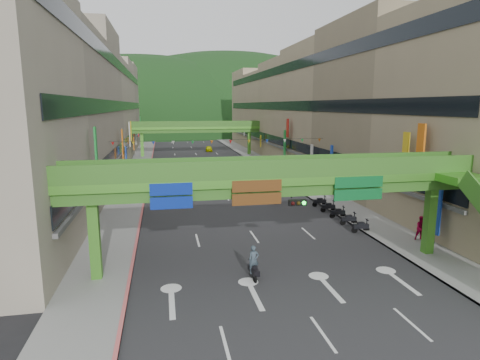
# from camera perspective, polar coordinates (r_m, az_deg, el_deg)

# --- Properties ---
(ground) EXTENTS (320.00, 320.00, 0.00)m
(ground) POSITION_cam_1_polar(r_m,az_deg,el_deg) (21.56, 9.56, -18.06)
(ground) COLOR black
(ground) RESTS_ON ground
(road_slab) EXTENTS (18.00, 140.00, 0.02)m
(road_slab) POSITION_cam_1_polar(r_m,az_deg,el_deg) (68.78, -5.05, 1.94)
(road_slab) COLOR #28282B
(road_slab) RESTS_ON ground
(sidewalk_left) EXTENTS (4.00, 140.00, 0.15)m
(sidewalk_left) POSITION_cam_1_polar(r_m,az_deg,el_deg) (68.55, -14.24, 1.69)
(sidewalk_left) COLOR gray
(sidewalk_left) RESTS_ON ground
(sidewalk_right) EXTENTS (4.00, 140.00, 0.15)m
(sidewalk_right) POSITION_cam_1_polar(r_m,az_deg,el_deg) (70.72, 3.86, 2.25)
(sidewalk_right) COLOR gray
(sidewalk_right) RESTS_ON ground
(curb_left) EXTENTS (0.20, 140.00, 0.18)m
(curb_left) POSITION_cam_1_polar(r_m,az_deg,el_deg) (68.46, -12.65, 1.76)
(curb_left) COLOR #CC5959
(curb_left) RESTS_ON ground
(curb_right) EXTENTS (0.20, 140.00, 0.18)m
(curb_right) POSITION_cam_1_polar(r_m,az_deg,el_deg) (70.26, 2.36, 2.23)
(curb_right) COLOR gray
(curb_right) RESTS_ON ground
(building_row_left) EXTENTS (12.80, 95.00, 19.00)m
(building_row_left) POSITION_cam_1_polar(r_m,az_deg,el_deg) (68.73, -21.29, 9.18)
(building_row_left) COLOR #9E937F
(building_row_left) RESTS_ON ground
(building_row_right) EXTENTS (12.80, 95.00, 19.00)m
(building_row_right) POSITION_cam_1_polar(r_m,az_deg,el_deg) (72.42, 10.12, 9.76)
(building_row_right) COLOR gray
(building_row_right) RESTS_ON ground
(overpass_near) EXTENTS (28.00, 12.27, 7.10)m
(overpass_near) POSITION_cam_1_polar(r_m,az_deg,el_deg) (24.85, 7.64, -1.30)
(overpass_near) COLOR #4C9E2D
(overpass_near) RESTS_ON ground
(overpass_far) EXTENTS (28.00, 2.20, 7.10)m
(overpass_far) POSITION_cam_1_polar(r_m,az_deg,el_deg) (83.09, -6.19, 7.15)
(overpass_far) COLOR #4C9E2D
(overpass_far) RESTS_ON ground
(hill_left) EXTENTS (168.00, 140.00, 112.00)m
(hill_left) POSITION_cam_1_polar(r_m,az_deg,el_deg) (178.14, -13.60, 6.97)
(hill_left) COLOR #1C4419
(hill_left) RESTS_ON ground
(hill_right) EXTENTS (208.00, 176.00, 128.00)m
(hill_right) POSITION_cam_1_polar(r_m,az_deg,el_deg) (200.48, -1.75, 7.63)
(hill_right) COLOR #1C4419
(hill_right) RESTS_ON ground
(bunting_string) EXTENTS (26.00, 0.36, 0.47)m
(bunting_string) POSITION_cam_1_polar(r_m,az_deg,el_deg) (48.35, -2.70, 5.43)
(bunting_string) COLOR black
(bunting_string) RESTS_ON ground
(scooter_rider_near) EXTENTS (0.67, 1.60, 2.07)m
(scooter_rider_near) POSITION_cam_1_polar(r_m,az_deg,el_deg) (24.47, 1.97, -11.79)
(scooter_rider_near) COLOR black
(scooter_rider_near) RESTS_ON ground
(scooter_rider_mid) EXTENTS (0.91, 1.60, 2.17)m
(scooter_rider_mid) POSITION_cam_1_polar(r_m,az_deg,el_deg) (42.83, 4.80, -1.80)
(scooter_rider_mid) COLOR black
(scooter_rider_mid) RESTS_ON ground
(scooter_rider_left) EXTENTS (1.14, 1.60, 2.23)m
(scooter_rider_left) POSITION_cam_1_polar(r_m,az_deg,el_deg) (47.95, -8.32, -0.53)
(scooter_rider_left) COLOR gray
(scooter_rider_left) RESTS_ON ground
(scooter_rider_far) EXTENTS (0.90, 1.60, 2.05)m
(scooter_rider_far) POSITION_cam_1_polar(r_m,az_deg,el_deg) (59.17, -6.35, 1.52)
(scooter_rider_far) COLOR maroon
(scooter_rider_far) RESTS_ON ground
(parked_scooter_row) EXTENTS (1.60, 9.35, 1.08)m
(parked_scooter_row) POSITION_cam_1_polar(r_m,az_deg,el_deg) (38.23, 13.75, -4.52)
(parked_scooter_row) COLOR black
(parked_scooter_row) RESTS_ON ground
(car_silver) EXTENTS (1.49, 4.14, 1.36)m
(car_silver) POSITION_cam_1_polar(r_m,az_deg,el_deg) (53.58, -8.27, 0.14)
(car_silver) COLOR #A4A6AC
(car_silver) RESTS_ON ground
(car_yellow) EXTENTS (1.71, 3.72, 1.24)m
(car_yellow) POSITION_cam_1_polar(r_m,az_deg,el_deg) (91.18, -4.44, 4.46)
(car_yellow) COLOR #D1DA00
(car_yellow) RESTS_ON ground
(pedestrian_red) EXTENTS (1.06, 0.92, 1.87)m
(pedestrian_red) POSITION_cam_1_polar(r_m,az_deg,el_deg) (33.63, 24.38, -6.53)
(pedestrian_red) COLOR #AA0531
(pedestrian_red) RESTS_ON ground
(pedestrian_dark) EXTENTS (1.00, 0.59, 1.59)m
(pedestrian_dark) POSITION_cam_1_polar(r_m,az_deg,el_deg) (54.36, 9.55, 0.38)
(pedestrian_dark) COLOR #23252B
(pedestrian_dark) RESTS_ON ground
(pedestrian_blue) EXTENTS (0.86, 0.64, 1.67)m
(pedestrian_blue) POSITION_cam_1_polar(r_m,az_deg,el_deg) (61.46, 7.31, 1.65)
(pedestrian_blue) COLOR #3A4063
(pedestrian_blue) RESTS_ON ground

